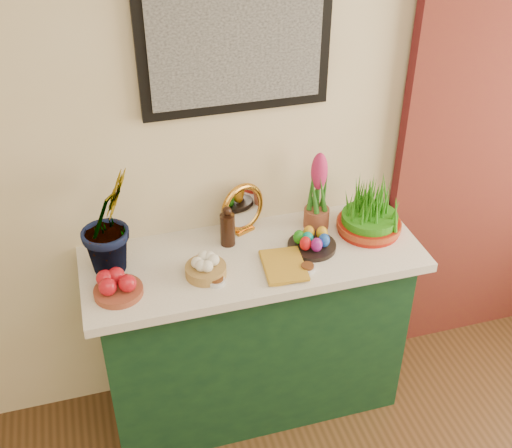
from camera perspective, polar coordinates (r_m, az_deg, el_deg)
The scene contains 13 objects.
sideboard at distance 2.95m, azimuth -0.27°, elevation -9.87°, with size 1.30×0.45×0.85m, color #163E1E.
tablecloth at distance 2.66m, azimuth -0.30°, elevation -2.98°, with size 1.40×0.55×0.04m, color white.
hyacinth_green at distance 2.48m, azimuth -13.20°, elevation 1.50°, with size 0.28×0.24×0.57m, color #266B1C.
apple_bowl at distance 2.48m, azimuth -12.19°, elevation -5.40°, with size 0.21×0.21×0.09m.
garlic_basket at distance 2.52m, azimuth -4.50°, elevation -3.86°, with size 0.21×0.21×0.09m.
vinegar_cruet at distance 2.66m, azimuth -2.54°, elevation -0.34°, with size 0.06×0.06×0.18m.
mirror at distance 2.73m, azimuth -1.20°, elevation 1.37°, with size 0.22×0.13×0.22m.
book at distance 2.55m, azimuth 0.67°, elevation -3.90°, with size 0.15×0.22×0.03m, color #BB8A24.
spice_dish_left at distance 2.49m, azimuth -3.57°, elevation -5.02°, with size 0.07×0.07×0.03m.
spice_dish_right at distance 2.56m, azimuth 4.59°, elevation -3.91°, with size 0.06×0.06×0.03m.
egg_plate at distance 2.67m, azimuth 4.99°, elevation -1.59°, with size 0.26×0.26×0.08m.
hyacinth_pink at distance 2.73m, azimuth 5.52°, elevation 2.60°, with size 0.11×0.11×0.36m.
wheatgrass_sabzeh at distance 2.77m, azimuth 10.13°, elevation 1.10°, with size 0.28×0.28×0.23m.
Camera 1 is at (-0.50, -0.03, 2.48)m, focal length 45.00 mm.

